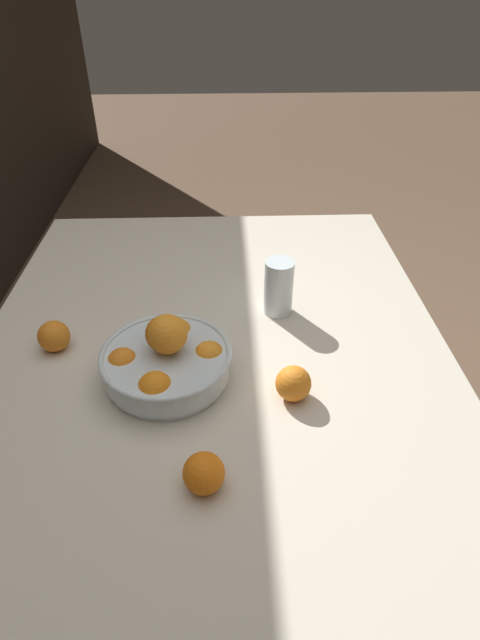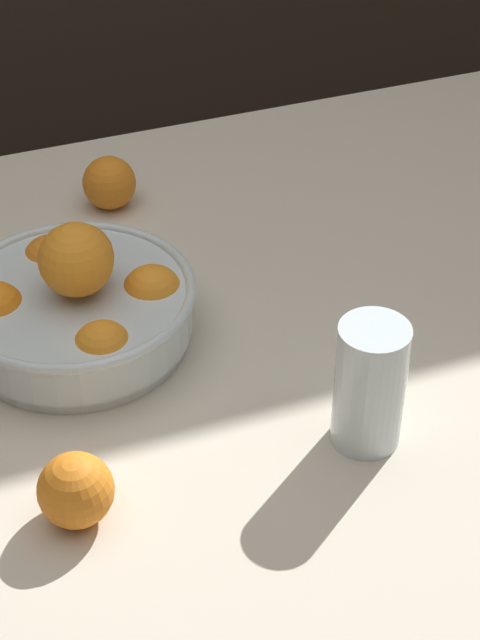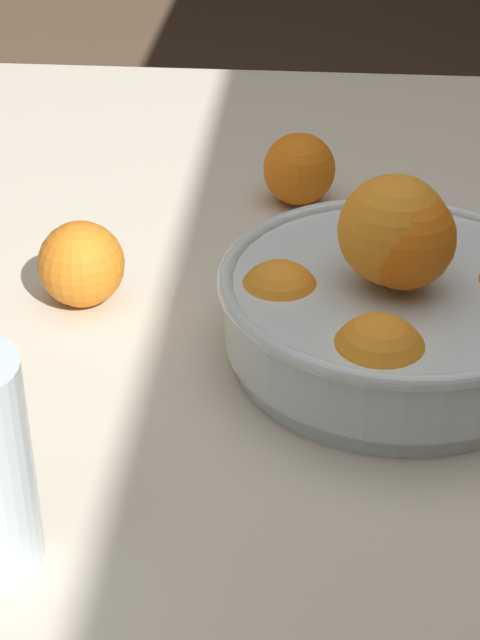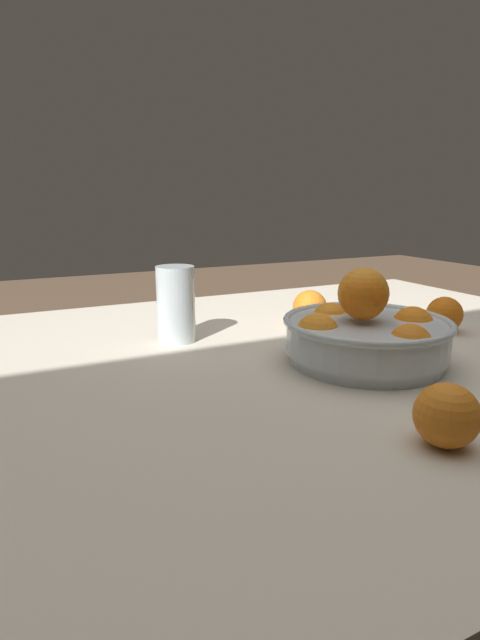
{
  "view_description": "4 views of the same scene",
  "coord_description": "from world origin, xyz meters",
  "px_view_note": "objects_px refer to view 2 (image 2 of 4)",
  "views": [
    {
      "loc": [
        -0.87,
        -0.03,
        1.48
      ],
      "look_at": [
        0.03,
        -0.06,
        0.8
      ],
      "focal_mm": 28.0,
      "sensor_mm": 36.0,
      "label": 1
    },
    {
      "loc": [
        -0.23,
        -0.86,
        1.52
      ],
      "look_at": [
        0.08,
        -0.04,
        0.82
      ],
      "focal_mm": 60.0,
      "sensor_mm": 36.0,
      "label": 2
    },
    {
      "loc": [
        0.63,
        0.03,
        1.22
      ],
      "look_at": [
        0.01,
        -0.02,
        0.82
      ],
      "focal_mm": 60.0,
      "sensor_mm": 36.0,
      "label": 3
    },
    {
      "loc": [
        0.46,
        0.71,
        1.0
      ],
      "look_at": [
        0.08,
        -0.05,
        0.79
      ],
      "focal_mm": 28.0,
      "sensor_mm": 36.0,
      "label": 4
    }
  ],
  "objects_px": {
    "juice_glass": "(369,392)",
    "orange_loose_near_bowl": "(76,490)",
    "orange_loose_aside": "(109,183)",
    "fruit_bowl": "(76,304)"
  },
  "relations": [
    {
      "from": "orange_loose_aside",
      "to": "juice_glass",
      "type": "bearing_deg",
      "value": -76.14
    },
    {
      "from": "juice_glass",
      "to": "orange_loose_aside",
      "type": "distance_m",
      "value": 0.54
    },
    {
      "from": "fruit_bowl",
      "to": "orange_loose_aside",
      "type": "distance_m",
      "value": 0.29
    },
    {
      "from": "juice_glass",
      "to": "orange_loose_near_bowl",
      "type": "distance_m",
      "value": 0.31
    },
    {
      "from": "orange_loose_near_bowl",
      "to": "orange_loose_aside",
      "type": "height_order",
      "value": "orange_loose_near_bowl"
    },
    {
      "from": "fruit_bowl",
      "to": "juice_glass",
      "type": "height_order",
      "value": "fruit_bowl"
    },
    {
      "from": "orange_loose_aside",
      "to": "fruit_bowl",
      "type": "bearing_deg",
      "value": -112.34
    },
    {
      "from": "fruit_bowl",
      "to": "orange_loose_near_bowl",
      "type": "bearing_deg",
      "value": -104.03
    },
    {
      "from": "juice_glass",
      "to": "orange_loose_aside",
      "type": "bearing_deg",
      "value": 103.86
    },
    {
      "from": "fruit_bowl",
      "to": "juice_glass",
      "type": "xyz_separation_m",
      "value": [
        0.24,
        -0.26,
        0.01
      ]
    }
  ]
}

